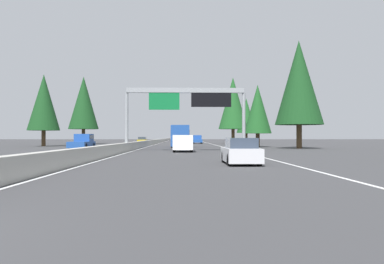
{
  "coord_description": "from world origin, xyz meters",
  "views": [
    {
      "loc": [
        -5.42,
        -5.58,
        1.55
      ],
      "look_at": [
        54.9,
        -7.03,
        2.25
      ],
      "focal_mm": 36.41,
      "sensor_mm": 36.0,
      "label": 1
    }
  ],
  "objects": [
    {
      "name": "oncoming_far",
      "position": [
        41.11,
        6.32,
        0.91
      ],
      "size": [
        5.6,
        2.0,
        1.86
      ],
      "rotation": [
        0.0,
        0.0,
        3.14
      ],
      "color": "#1E4793",
      "rests_on": "ground"
    },
    {
      "name": "ground_plane",
      "position": [
        60.0,
        0.0,
        0.0
      ],
      "size": [
        320.0,
        320.0,
        0.0
      ],
      "primitive_type": "plane",
      "color": "#38383A"
    },
    {
      "name": "sedan_distant_b",
      "position": [
        16.38,
        -8.83,
        0.68
      ],
      "size": [
        4.4,
        1.8,
        1.47
      ],
      "color": "silver",
      "rests_on": "ground"
    },
    {
      "name": "oncoming_near",
      "position": [
        77.83,
        3.04,
        0.68
      ],
      "size": [
        4.4,
        1.8,
        1.47
      ],
      "rotation": [
        0.0,
        0.0,
        3.14
      ],
      "color": "#AD931E",
      "rests_on": "ground"
    },
    {
      "name": "bus_near_right",
      "position": [
        52.15,
        -5.22,
        1.72
      ],
      "size": [
        11.5,
        2.55,
        3.1
      ],
      "color": "#1E4793",
      "rests_on": "ground"
    },
    {
      "name": "conifer_right_mid",
      "position": [
        51.12,
        -16.54,
        5.54
      ],
      "size": [
        4.01,
        4.01,
        9.12
      ],
      "color": "#4C3823",
      "rests_on": "ground"
    },
    {
      "name": "shoulder_stripe_right",
      "position": [
        70.0,
        -11.52,
        0.01
      ],
      "size": [
        160.0,
        0.16,
        0.01
      ],
      "primitive_type": "cube",
      "color": "silver",
      "rests_on": "ground"
    },
    {
      "name": "pickup_near_center",
      "position": [
        81.57,
        -8.86,
        0.91
      ],
      "size": [
        5.6,
        2.0,
        1.86
      ],
      "color": "#1E4793",
      "rests_on": "ground"
    },
    {
      "name": "conifer_right_near",
      "position": [
        44.27,
        -20.58,
        8.5
      ],
      "size": [
        6.15,
        6.15,
        13.98
      ],
      "color": "#4C3823",
      "rests_on": "ground"
    },
    {
      "name": "sedan_far_right",
      "position": [
        121.2,
        -5.29,
        0.68
      ],
      "size": [
        4.4,
        1.8,
        1.47
      ],
      "color": "#1E4793",
      "rests_on": "ground"
    },
    {
      "name": "shoulder_stripe_median",
      "position": [
        70.0,
        -0.25,
        0.01
      ],
      "size": [
        160.0,
        0.16,
        0.01
      ],
      "primitive_type": "cube",
      "color": "silver",
      "rests_on": "ground"
    },
    {
      "name": "conifer_left_mid",
      "position": [
        76.67,
        15.26,
        8.63
      ],
      "size": [
        6.24,
        6.24,
        14.19
      ],
      "color": "#4C3823",
      "rests_on": "ground"
    },
    {
      "name": "conifer_right_distant",
      "position": [
        93.15,
        -21.79,
        6.86
      ],
      "size": [
        4.97,
        4.97,
        11.29
      ],
      "color": "#4C3823",
      "rests_on": "ground"
    },
    {
      "name": "sedan_mid_center",
      "position": [
        69.73,
        -5.27,
        0.68
      ],
      "size": [
        4.4,
        1.8,
        1.47
      ],
      "color": "slate",
      "rests_on": "ground"
    },
    {
      "name": "median_barrier",
      "position": [
        80.0,
        0.3,
        0.45
      ],
      "size": [
        180.0,
        0.56,
        0.9
      ],
      "primitive_type": "cube",
      "color": "#ADAAA3",
      "rests_on": "ground"
    },
    {
      "name": "conifer_right_far",
      "position": [
        79.2,
        -16.58,
        8.82
      ],
      "size": [
        6.38,
        6.38,
        14.5
      ],
      "color": "#4C3823",
      "rests_on": "ground"
    },
    {
      "name": "conifer_left_near",
      "position": [
        56.99,
        16.57,
        6.98
      ],
      "size": [
        5.05,
        5.05,
        11.48
      ],
      "color": "#4C3823",
      "rests_on": "ground"
    },
    {
      "name": "sign_gantry_overhead",
      "position": [
        35.36,
        -6.03,
        5.29
      ],
      "size": [
        0.5,
        12.68,
        6.65
      ],
      "color": "gray",
      "rests_on": "ground"
    },
    {
      "name": "minivan_mid_right",
      "position": [
        34.22,
        -5.59,
        0.95
      ],
      "size": [
        5.0,
        1.95,
        1.69
      ],
      "color": "white",
      "rests_on": "ground"
    }
  ]
}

